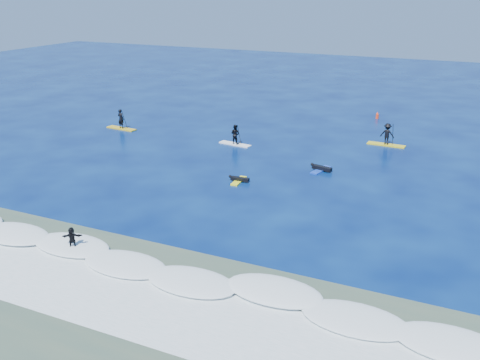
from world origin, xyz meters
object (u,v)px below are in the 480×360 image
at_px(prone_paddler_far, 321,169).
at_px(wave_surfer, 72,239).
at_px(sup_paddler_left, 121,122).
at_px(sup_paddler_center, 235,136).
at_px(sup_paddler_right, 387,135).
at_px(marker_buoy, 377,116).
at_px(prone_paddler_near, 239,180).

height_order(prone_paddler_far, wave_surfer, wave_surfer).
bearing_deg(sup_paddler_left, sup_paddler_center, 4.76).
height_order(sup_paddler_right, marker_buoy, sup_paddler_right).
bearing_deg(prone_paddler_near, sup_paddler_center, 23.94).
bearing_deg(sup_paddler_right, sup_paddler_center, -153.76).
bearing_deg(wave_surfer, sup_paddler_left, 89.74).
bearing_deg(marker_buoy, sup_paddler_right, -74.30).
relative_size(prone_paddler_near, wave_surfer, 1.15).
bearing_deg(wave_surfer, prone_paddler_near, 44.11).
height_order(prone_paddler_near, marker_buoy, marker_buoy).
height_order(sup_paddler_left, prone_paddler_near, sup_paddler_left).
height_order(sup_paddler_right, prone_paddler_near, sup_paddler_right).
relative_size(sup_paddler_left, sup_paddler_center, 1.08).
xyz_separation_m(sup_paddler_left, sup_paddler_right, (25.44, 5.31, 0.19)).
xyz_separation_m(sup_paddler_center, marker_buoy, (9.79, 15.52, -0.48)).
relative_size(sup_paddler_left, sup_paddler_right, 1.00).
bearing_deg(sup_paddler_left, sup_paddler_right, 17.71).
bearing_deg(sup_paddler_center, sup_paddler_right, 31.92).
bearing_deg(wave_surfer, sup_paddler_center, 60.76).
height_order(sup_paddler_left, wave_surfer, sup_paddler_left).
xyz_separation_m(sup_paddler_center, sup_paddler_right, (12.59, 5.57, 0.12)).
height_order(sup_paddler_left, marker_buoy, sup_paddler_left).
distance_m(wave_surfer, marker_buoy, 39.05).
distance_m(prone_paddler_near, wave_surfer, 14.31).
distance_m(sup_paddler_right, wave_surfer, 30.44).
xyz_separation_m(prone_paddler_near, prone_paddler_far, (4.83, 4.95, 0.02)).
bearing_deg(prone_paddler_far, prone_paddler_near, 149.22).
xyz_separation_m(sup_paddler_right, marker_buoy, (-2.80, 9.95, -0.59)).
xyz_separation_m(sup_paddler_right, prone_paddler_near, (-8.20, -14.22, -0.78)).
distance_m(sup_paddler_right, prone_paddler_near, 16.43).
xyz_separation_m(wave_surfer, marker_buoy, (9.03, 37.99, -0.41)).
xyz_separation_m(sup_paddler_center, prone_paddler_near, (4.39, -8.64, -0.67)).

